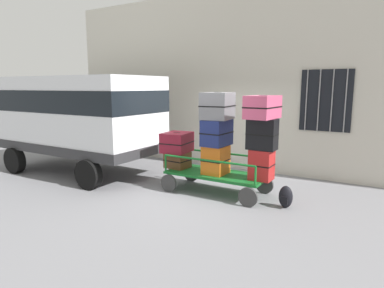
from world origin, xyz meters
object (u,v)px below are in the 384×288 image
suitcase_left_bottom (178,160)px  suitcase_left_middle (177,142)px  suitcase_center_top (263,107)px  backpack (286,197)px  van (79,114)px  suitcase_midleft_middle (217,133)px  suitcase_midleft_top (218,106)px  suitcase_midleft_bottom (216,160)px  luggage_cart (216,177)px  suitcase_center_bottom (262,165)px  suitcase_center_middle (262,134)px

suitcase_left_bottom → suitcase_left_middle: (0.00, -0.02, 0.42)m
suitcase_center_top → backpack: suitcase_center_top is taller
van → suitcase_left_bottom: bearing=4.6°
backpack → suitcase_center_top: bearing=168.4°
suitcase_midleft_middle → suitcase_midleft_top: bearing=90.0°
suitcase_left_middle → suitcase_midleft_top: bearing=2.2°
suitcase_midleft_middle → suitcase_center_top: size_ratio=0.84×
suitcase_left_bottom → suitcase_midleft_bottom: suitcase_midleft_bottom is taller
luggage_cart → suitcase_left_bottom: 1.06m
van → suitcase_center_bottom: bearing=2.9°
suitcase_midleft_middle → suitcase_center_bottom: bearing=0.9°
van → suitcase_midleft_middle: (4.08, 0.24, -0.25)m
suitcase_left_bottom → suitcase_midleft_bottom: 1.03m
van → suitcase_center_middle: bearing=2.6°
suitcase_center_top → backpack: 1.82m
suitcase_midleft_top → backpack: bearing=-6.2°
van → suitcase_midleft_top: bearing=3.7°
suitcase_midleft_middle → suitcase_left_middle: bearing=-178.9°
suitcase_left_bottom → suitcase_midleft_middle: (1.02, -0.00, 0.72)m
suitcase_center_bottom → suitcase_left_middle: bearing=-179.0°
luggage_cart → backpack: size_ratio=5.20×
suitcase_center_bottom → backpack: size_ratio=1.45×
suitcase_midleft_bottom → suitcase_midleft_top: bearing=90.0°
luggage_cart → suitcase_left_bottom: suitcase_left_bottom is taller
suitcase_left_middle → suitcase_center_bottom: 2.07m
suitcase_left_bottom → suitcase_midleft_middle: 1.25m
suitcase_left_bottom → suitcase_center_bottom: (2.05, 0.02, 0.13)m
suitcase_left_middle → backpack: suitcase_left_middle is taller
suitcase_midleft_bottom → suitcase_center_bottom: size_ratio=0.98×
suitcase_left_bottom → suitcase_midleft_top: 1.65m
suitcase_midleft_middle → suitcase_center_middle: (1.02, -0.01, 0.04)m
suitcase_midleft_top → suitcase_center_middle: (1.02, -0.03, -0.53)m
suitcase_midleft_middle → suitcase_center_top: 1.18m
suitcase_center_top → suitcase_midleft_top: bearing=176.8°
suitcase_midleft_top → backpack: size_ratio=1.69×
van → suitcase_midleft_bottom: van is taller
van → suitcase_midleft_top: (4.08, 0.26, 0.32)m
suitcase_left_middle → suitcase_center_top: bearing=-0.5°
luggage_cart → suitcase_center_bottom: (1.02, 0.01, 0.40)m
suitcase_midleft_bottom → backpack: (1.59, -0.12, -0.54)m
suitcase_midleft_top → suitcase_midleft_middle: bearing=-90.0°
luggage_cart → suitcase_midleft_middle: size_ratio=3.23×
luggage_cart → suitcase_midleft_top: bearing=90.0°
van → backpack: van is taller
van → suitcase_center_top: 5.12m
suitcase_left_bottom → backpack: 2.65m
suitcase_midleft_bottom → suitcase_center_middle: 1.21m
suitcase_midleft_middle → suitcase_center_top: suitcase_center_top is taller
suitcase_midleft_top → suitcase_center_top: size_ratio=0.88×
van → suitcase_midleft_top: van is taller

